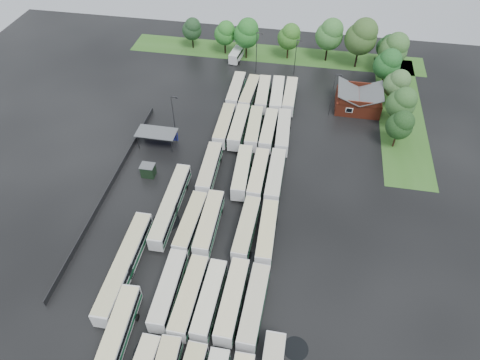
# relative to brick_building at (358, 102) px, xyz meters

# --- Properties ---
(ground) EXTENTS (160.00, 160.00, 0.00)m
(ground) POSITION_rel_brick_building_xyz_m (-24.00, -42.77, -1.87)
(ground) COLOR black
(ground) RESTS_ON ground
(brick_building) EXTENTS (10.07, 8.60, 5.39)m
(brick_building) POSITION_rel_brick_building_xyz_m (0.00, 0.00, 0.00)
(brick_building) COLOR maroon
(brick_building) RESTS_ON ground
(wash_shed) EXTENTS (8.20, 4.20, 3.58)m
(wash_shed) POSITION_rel_brick_building_xyz_m (-41.20, -20.74, 1.12)
(wash_shed) COLOR #2D2D30
(wash_shed) RESTS_ON ground
(utility_hut) EXTENTS (2.70, 2.20, 2.62)m
(utility_hut) POSITION_rel_brick_building_xyz_m (-40.20, -30.17, -0.55)
(utility_hut) COLOR black
(utility_hut) RESTS_ON ground
(grass_strip_north) EXTENTS (80.00, 10.00, 0.01)m
(grass_strip_north) POSITION_rel_brick_building_xyz_m (-22.00, 22.03, -1.86)
(grass_strip_north) COLOR #2F5E1D
(grass_strip_north) RESTS_ON ground
(grass_strip_east) EXTENTS (10.00, 50.00, 0.01)m
(grass_strip_east) POSITION_rel_brick_building_xyz_m (10.00, 0.03, -1.86)
(grass_strip_east) COLOR #2F5E1D
(grass_strip_east) RESTS_ON ground
(west_fence) EXTENTS (0.10, 50.00, 1.20)m
(west_fence) POSITION_rel_brick_building_xyz_m (-46.20, -34.77, -1.27)
(west_fence) COLOR #2D2D30
(west_fence) RESTS_ON ground
(bus_r1c0) EXTENTS (2.87, 12.63, 3.51)m
(bus_r1c0) POSITION_rel_brick_building_xyz_m (-28.41, -54.85, 0.06)
(bus_r1c0) COLOR silver
(bus_r1c0) RESTS_ON ground
(bus_r1c1) EXTENTS (2.97, 12.82, 3.55)m
(bus_r1c1) POSITION_rel_brick_building_xyz_m (-25.06, -55.42, 0.09)
(bus_r1c1) COLOR silver
(bus_r1c1) RESTS_ON ground
(bus_r1c2) EXTENTS (2.86, 12.32, 3.42)m
(bus_r1c2) POSITION_rel_brick_building_xyz_m (-22.06, -55.37, 0.01)
(bus_r1c2) COLOR silver
(bus_r1c2) RESTS_ON ground
(bus_r1c3) EXTENTS (3.01, 12.95, 3.59)m
(bus_r1c3) POSITION_rel_brick_building_xyz_m (-18.75, -54.93, 0.11)
(bus_r1c3) COLOR silver
(bus_r1c3) RESTS_ON ground
(bus_r1c4) EXTENTS (3.07, 12.84, 3.55)m
(bus_r1c4) POSITION_rel_brick_building_xyz_m (-15.49, -55.29, 0.09)
(bus_r1c4) COLOR silver
(bus_r1c4) RESTS_ON ground
(bus_r2c0) EXTENTS (3.03, 12.47, 3.45)m
(bus_r2c0) POSITION_rel_brick_building_xyz_m (-28.49, -41.87, 0.03)
(bus_r2c0) COLOR silver
(bus_r2c0) RESTS_ON ground
(bus_r2c1) EXTENTS (2.88, 12.95, 3.60)m
(bus_r2c1) POSITION_rel_brick_building_xyz_m (-25.39, -41.48, 0.11)
(bus_r2c1) COLOR silver
(bus_r2c1) RESTS_ON ground
(bus_r2c3) EXTENTS (3.03, 12.60, 3.49)m
(bus_r2c3) POSITION_rel_brick_building_xyz_m (-18.96, -41.43, 0.05)
(bus_r2c3) COLOR silver
(bus_r2c3) RESTS_ON ground
(bus_r2c4) EXTENTS (2.96, 12.50, 3.46)m
(bus_r2c4) POSITION_rel_brick_building_xyz_m (-15.47, -41.62, 0.04)
(bus_r2c4) COLOR silver
(bus_r2c4) RESTS_ON ground
(bus_r3c0) EXTENTS (3.07, 12.80, 3.54)m
(bus_r3c0) POSITION_rel_brick_building_xyz_m (-28.39, -28.25, 0.08)
(bus_r3c0) COLOR silver
(bus_r3c0) RESTS_ON ground
(bus_r3c2) EXTENTS (3.26, 12.74, 3.52)m
(bus_r3c2) POSITION_rel_brick_building_xyz_m (-22.10, -27.95, 0.07)
(bus_r3c2) COLOR silver
(bus_r3c2) RESTS_ON ground
(bus_r3c3) EXTENTS (2.66, 12.40, 3.45)m
(bus_r3c3) POSITION_rel_brick_building_xyz_m (-18.95, -28.16, 0.03)
(bus_r3c3) COLOR silver
(bus_r3c3) RESTS_ON ground
(bus_r3c4) EXTENTS (2.82, 12.93, 3.59)m
(bus_r3c4) POSITION_rel_brick_building_xyz_m (-15.73, -28.11, 0.11)
(bus_r3c4) COLOR silver
(bus_r3c4) RESTS_ON ground
(bus_r4c0) EXTENTS (2.82, 12.62, 3.50)m
(bus_r4c0) POSITION_rel_brick_building_xyz_m (-28.39, -14.41, 0.06)
(bus_r4c0) COLOR silver
(bus_r4c0) RESTS_ON ground
(bus_r4c1) EXTENTS (2.85, 12.93, 3.59)m
(bus_r4c1) POSITION_rel_brick_building_xyz_m (-25.24, -14.31, 0.11)
(bus_r4c1) COLOR silver
(bus_r4c1) RESTS_ON ground
(bus_r4c2) EXTENTS (3.17, 12.66, 3.50)m
(bus_r4c2) POSITION_rel_brick_building_xyz_m (-21.96, -14.25, 0.06)
(bus_r4c2) COLOR silver
(bus_r4c2) RESTS_ON ground
(bus_r4c3) EXTENTS (2.62, 12.29, 3.42)m
(bus_r4c3) POSITION_rel_brick_building_xyz_m (-18.82, -14.35, 0.01)
(bus_r4c3) COLOR silver
(bus_r4c3) RESTS_ON ground
(bus_r4c4) EXTENTS (3.28, 12.87, 3.55)m
(bus_r4c4) POSITION_rel_brick_building_xyz_m (-15.75, -14.37, 0.09)
(bus_r4c4) COLOR silver
(bus_r4c4) RESTS_ON ground
(bus_r5c0) EXTENTS (2.82, 12.66, 3.52)m
(bus_r5c0) POSITION_rel_brick_building_xyz_m (-28.43, -0.64, 0.07)
(bus_r5c0) COLOR silver
(bus_r5c0) RESTS_ON ground
(bus_r5c1) EXTENTS (3.21, 12.39, 3.42)m
(bus_r5c1) POSITION_rel_brick_building_xyz_m (-25.13, -1.06, 0.01)
(bus_r5c1) COLOR silver
(bus_r5c1) RESTS_ON ground
(bus_r5c2) EXTENTS (3.21, 12.61, 3.48)m
(bus_r5c2) POSITION_rel_brick_building_xyz_m (-21.92, -1.04, 0.05)
(bus_r5c2) COLOR silver
(bus_r5c2) RESTS_ON ground
(bus_r5c3) EXTENTS (3.30, 12.91, 3.56)m
(bus_r5c3) POSITION_rel_brick_building_xyz_m (-18.61, -0.98, 0.09)
(bus_r5c3) COLOR silver
(bus_r5c3) RESTS_ON ground
(bus_r5c4) EXTENTS (2.69, 12.41, 3.45)m
(bus_r5c4) POSITION_rel_brick_building_xyz_m (-15.63, -0.60, 0.03)
(bus_r5c4) COLOR silver
(bus_r5c4) RESTS_ON ground
(artic_bus_west_a) EXTENTS (3.63, 19.18, 3.54)m
(artic_bus_west_a) POSITION_rel_brick_building_xyz_m (-33.12, -65.50, 0.10)
(artic_bus_west_a) COLOR silver
(artic_bus_west_a) RESTS_ON ground
(artic_bus_west_b) EXTENTS (2.78, 18.32, 3.39)m
(artic_bus_west_b) POSITION_rel_brick_building_xyz_m (-33.04, -38.49, 0.02)
(artic_bus_west_b) COLOR silver
(artic_bus_west_b) RESTS_ON ground
(artic_bus_west_c) EXTENTS (2.91, 19.35, 3.59)m
(artic_bus_west_c) POSITION_rel_brick_building_xyz_m (-36.35, -52.09, 0.12)
(artic_bus_west_c) COLOR silver
(artic_bus_west_c) RESTS_ON ground
(minibus) EXTENTS (3.13, 6.60, 2.78)m
(minibus) POSITION_rel_brick_building_xyz_m (-31.69, 17.03, -0.33)
(minibus) COLOR silver
(minibus) RESTS_ON ground
(tree_north_0) EXTENTS (5.28, 5.28, 8.74)m
(tree_north_0) POSITION_rel_brick_building_xyz_m (-44.77, 21.51, 3.76)
(tree_north_0) COLOR black
(tree_north_0) RESTS_ON ground
(tree_north_1) EXTENTS (5.66, 5.66, 9.38)m
(tree_north_1) POSITION_rel_brick_building_xyz_m (-35.22, 19.96, 4.17)
(tree_north_1) COLOR black
(tree_north_1) RESTS_ON ground
(tree_north_2) EXTENTS (6.76, 6.76, 11.19)m
(tree_north_2) POSITION_rel_brick_building_xyz_m (-29.14, 18.58, 5.34)
(tree_north_2) COLOR black
(tree_north_2) RESTS_ON ground
(tree_north_3) EXTENTS (5.97, 5.97, 9.90)m
(tree_north_3) POSITION_rel_brick_building_xyz_m (-18.11, 20.30, 4.50)
(tree_north_3) COLOR black
(tree_north_3) RESTS_ON ground
(tree_north_4) EXTENTS (7.10, 7.10, 11.77)m
(tree_north_4) POSITION_rel_brick_building_xyz_m (-7.83, 20.98, 5.70)
(tree_north_4) COLOR black
(tree_north_4) RESTS_ON ground
(tree_north_5) EXTENTS (8.05, 8.05, 13.34)m
(tree_north_5) POSITION_rel_brick_building_xyz_m (-0.01, 18.98, 6.72)
(tree_north_5) COLOR black
(tree_north_5) RESTS_ON ground
(tree_north_6) EXTENTS (5.21, 5.21, 8.64)m
(tree_north_6) POSITION_rel_brick_building_xyz_m (7.07, 21.27, 3.69)
(tree_north_6) COLOR black
(tree_north_6) RESTS_ON ground
(tree_east_0) EXTENTS (5.38, 5.38, 8.92)m
(tree_east_0) POSITION_rel_brick_building_xyz_m (7.50, -12.64, 3.87)
(tree_east_0) COLOR #301D13
(tree_east_0) RESTS_ON ground
(tree_east_1) EXTENTS (6.14, 6.14, 10.17)m
(tree_east_1) POSITION_rel_brick_building_xyz_m (8.13, -5.91, 4.67)
(tree_east_1) COLOR black
(tree_east_1) RESTS_ON ground
(tree_east_2) EXTENTS (5.78, 5.78, 9.57)m
(tree_east_2) POSITION_rel_brick_building_xyz_m (7.89, 2.29, 4.29)
(tree_east_2) COLOR #342516
(tree_east_2) RESTS_ON ground
(tree_east_3) EXTENTS (6.40, 6.40, 10.59)m
(tree_east_3) POSITION_rel_brick_building_xyz_m (6.17, 9.62, 4.95)
(tree_east_3) COLOR black
(tree_east_3) RESTS_ON ground
(tree_east_4) EXTENTS (7.03, 7.03, 11.65)m
(tree_east_4) POSITION_rel_brick_building_xyz_m (7.91, 16.16, 5.63)
(tree_east_4) COLOR black
(tree_east_4) RESTS_ON ground
(lamp_post_ne) EXTENTS (1.61, 0.31, 10.44)m
(lamp_post_ne) POSITION_rel_brick_building_xyz_m (-6.14, -3.61, 4.20)
(lamp_post_ne) COLOR #2D2D30
(lamp_post_ne) RESTS_ON ground
(lamp_post_nw) EXTENTS (1.59, 0.31, 10.35)m
(lamp_post_nw) POSITION_rel_brick_building_xyz_m (-38.18, -17.77, 4.14)
(lamp_post_nw) COLOR #2D2D30
(lamp_post_nw) RESTS_ON ground
(lamp_post_back_w) EXTENTS (1.69, 0.33, 10.96)m
(lamp_post_back_w) POSITION_rel_brick_building_xyz_m (-25.35, 11.49, 4.50)
(lamp_post_back_w) COLOR #2D2D30
(lamp_post_back_w) RESTS_ON ground
(lamp_post_back_e) EXTENTS (1.46, 0.28, 9.46)m
(lamp_post_back_e) POSITION_rel_brick_building_xyz_m (-15.63, 12.44, 3.63)
(lamp_post_back_e) COLOR #2D2D30
(lamp_post_back_e) RESTS_ON ground
(puddle_0) EXTENTS (5.56, 5.56, 0.01)m
(puddle_0) POSITION_rel_brick_building_xyz_m (-28.12, -63.78, -1.86)
(puddle_0) COLOR black
(puddle_0) RESTS_ON ground
(puddle_2) EXTENTS (4.87, 4.87, 0.01)m
(puddle_2) POSITION_rel_brick_building_xyz_m (-33.48, -40.78, -1.86)
(puddle_2) COLOR black
(puddle_2) RESTS_ON ground
(puddle_3) EXTENTS (4.11, 4.11, 0.01)m
(puddle_3) POSITION_rel_brick_building_xyz_m (-17.13, -46.54, -1.86)
(puddle_3) COLOR black
(puddle_3) RESTS_ON ground
(puddle_4) EXTENTS (3.56, 3.56, 0.01)m
(puddle_4) POSITION_rel_brick_building_xyz_m (-8.94, -59.54, -1.86)
(puddle_4) COLOR black
(puddle_4) RESTS_ON ground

